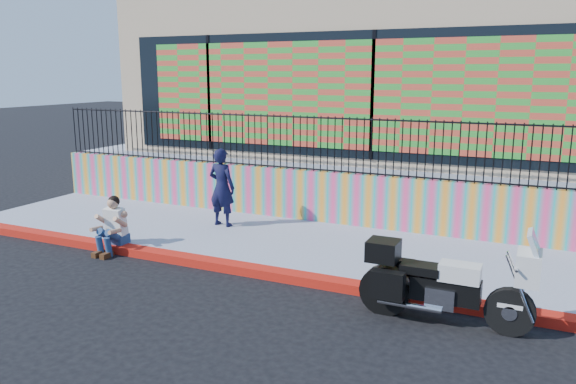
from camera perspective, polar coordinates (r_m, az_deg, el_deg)
The scene contains 10 objects.
ground at distance 9.29m, azimuth 0.72°, elevation -9.09°, with size 90.00×90.00×0.00m, color black.
red_curb at distance 9.27m, azimuth 0.72°, elevation -8.66°, with size 16.00×0.30×0.15m, color #B4210C.
sidewalk at distance 10.71m, azimuth 4.36°, elevation -5.80°, with size 16.00×3.00×0.15m, color gray.
mural_wall at distance 12.01m, azimuth 7.09°, elevation -0.81°, with size 16.00×0.20×1.10m, color #F8417E.
metal_fence at distance 11.81m, azimuth 7.24°, elevation 4.64°, with size 15.80×0.04×1.20m, color black, non-canonical shape.
elevated_platform at distance 16.86m, azimuth 12.43°, elevation 2.45°, with size 16.00×10.00×1.25m, color gray.
storefront_building at distance 16.43m, azimuth 12.68°, elevation 11.39°, with size 14.00×8.06×4.00m.
police_motorcycle at distance 7.92m, azimuth 15.42°, elevation -8.74°, with size 2.29×0.76×1.42m.
police_officer at distance 11.92m, azimuth -6.74°, elevation 0.48°, with size 0.60×0.40×1.66m, color black.
seated_man at distance 11.06m, azimuth -17.58°, elevation -3.74°, with size 0.54×0.71×1.06m.
Camera 1 is at (3.54, -7.91, 3.34)m, focal length 35.00 mm.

